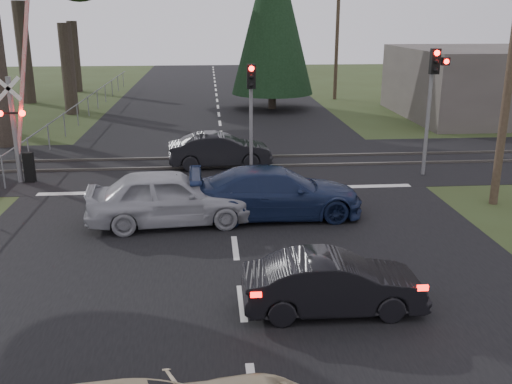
{
  "coord_description": "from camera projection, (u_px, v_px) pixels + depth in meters",
  "views": [
    {
      "loc": [
        -0.6,
        -10.8,
        5.84
      ],
      "look_at": [
        0.61,
        3.72,
        1.3
      ],
      "focal_mm": 40.0,
      "sensor_mm": 36.0,
      "label": 1
    }
  ],
  "objects": [
    {
      "name": "dark_hatchback",
      "position": [
        333.0,
        284.0,
        11.59
      ],
      "size": [
        3.7,
        1.3,
        1.22
      ],
      "primitive_type": "imported",
      "rotation": [
        0.0,
        0.0,
        1.57
      ],
      "color": "black",
      "rests_on": "ground"
    },
    {
      "name": "crossing_signal",
      "position": [
        21.0,
        126.0,
        20.19
      ],
      "size": [
        1.62,
        0.38,
        6.96
      ],
      "color": "slate",
      "rests_on": "ground"
    },
    {
      "name": "fence_left",
      "position": [
        84.0,
        121.0,
        32.85
      ],
      "size": [
        0.1,
        36.0,
        1.2
      ],
      "primitive_type": null,
      "color": "slate",
      "rests_on": "ground"
    },
    {
      "name": "stop_line",
      "position": [
        228.0,
        190.0,
        19.86
      ],
      "size": [
        13.0,
        0.35,
        0.0
      ],
      "primitive_type": "cube",
      "color": "silver",
      "rests_on": "ground"
    },
    {
      "name": "rail_near",
      "position": [
        225.0,
        167.0,
        22.7
      ],
      "size": [
        120.0,
        0.12,
        0.1
      ],
      "primitive_type": "cube",
      "color": "#59544C",
      "rests_on": "ground"
    },
    {
      "name": "utility_pole_mid",
      "position": [
        337.0,
        31.0,
        39.87
      ],
      "size": [
        1.8,
        0.26,
        9.0
      ],
      "color": "#4C3D2D",
      "rests_on": "ground"
    },
    {
      "name": "dark_car_far",
      "position": [
        220.0,
        150.0,
        22.74
      ],
      "size": [
        4.15,
        1.7,
        1.34
      ],
      "primitive_type": "imported",
      "rotation": [
        0.0,
        0.0,
        1.64
      ],
      "color": "black",
      "rests_on": "ground"
    },
    {
      "name": "blue_sedan",
      "position": [
        276.0,
        193.0,
        17.07
      ],
      "size": [
        5.19,
        2.21,
        1.49
      ],
      "primitive_type": "imported",
      "rotation": [
        0.0,
        0.0,
        1.59
      ],
      "color": "#162244",
      "rests_on": "ground"
    },
    {
      "name": "utility_pole_near",
      "position": [
        512.0,
        54.0,
        17.03
      ],
      "size": [
        1.8,
        0.26,
        9.0
      ],
      "color": "#4C3D2D",
      "rests_on": "ground"
    },
    {
      "name": "road",
      "position": [
        226.0,
        176.0,
        21.57
      ],
      "size": [
        14.0,
        100.0,
        0.01
      ],
      "primitive_type": "cube",
      "color": "black",
      "rests_on": "ground"
    },
    {
      "name": "rail_corridor",
      "position": [
        225.0,
        163.0,
        23.48
      ],
      "size": [
        120.0,
        8.0,
        0.01
      ],
      "primitive_type": "cube",
      "color": "black",
      "rests_on": "ground"
    },
    {
      "name": "utility_pole_far",
      "position": [
        288.0,
        25.0,
        63.66
      ],
      "size": [
        1.8,
        0.26,
        9.0
      ],
      "color": "#4C3D2D",
      "rests_on": "ground"
    },
    {
      "name": "ground",
      "position": [
        242.0,
        303.0,
        12.06
      ],
      "size": [
        120.0,
        120.0,
        0.0
      ],
      "primitive_type": "plane",
      "color": "#313C1B",
      "rests_on": "ground"
    },
    {
      "name": "traffic_signal_center",
      "position": [
        251.0,
        99.0,
        21.46
      ],
      "size": [
        0.32,
        0.48,
        4.1
      ],
      "color": "slate",
      "rests_on": "ground"
    },
    {
      "name": "silver_car",
      "position": [
        169.0,
        197.0,
        16.44
      ],
      "size": [
        4.86,
        2.29,
        1.61
      ],
      "primitive_type": "imported",
      "rotation": [
        0.0,
        0.0,
        1.66
      ],
      "color": "#A0A2A8",
      "rests_on": "ground"
    },
    {
      "name": "traffic_signal_right",
      "position": [
        433.0,
        88.0,
        20.68
      ],
      "size": [
        0.68,
        0.48,
        4.7
      ],
      "color": "slate",
      "rests_on": "ground"
    },
    {
      "name": "rail_far",
      "position": [
        224.0,
        157.0,
        24.22
      ],
      "size": [
        120.0,
        0.12,
        0.1
      ],
      "primitive_type": "cube",
      "color": "#59544C",
      "rests_on": "ground"
    },
    {
      "name": "conifer_tree",
      "position": [
        273.0,
        12.0,
        35.29
      ],
      "size": [
        5.2,
        5.2,
        11.0
      ],
      "color": "#473D33",
      "rests_on": "ground"
    }
  ]
}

